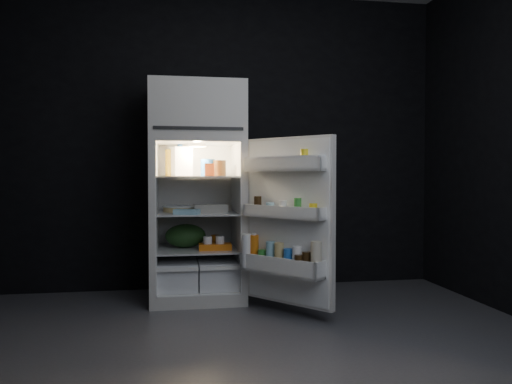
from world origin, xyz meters
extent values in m
cube|color=#4B4B50|center=(0.00, 0.00, 0.00)|extent=(4.00, 3.40, 0.00)
cube|color=black|center=(0.00, 1.70, 1.35)|extent=(4.00, 0.00, 2.70)
cube|color=black|center=(0.00, -1.70, 1.35)|extent=(4.00, 0.00, 2.70)
cube|color=silver|center=(-0.25, 1.30, 0.05)|extent=(0.76, 0.70, 0.10)
cube|color=silver|center=(-0.61, 1.30, 0.70)|extent=(0.05, 0.70, 1.20)
cube|color=silver|center=(0.10, 1.30, 0.70)|extent=(0.05, 0.70, 1.20)
cube|color=white|center=(-0.25, 1.62, 0.70)|extent=(0.66, 0.05, 1.20)
cube|color=silver|center=(-0.25, 1.30, 1.33)|extent=(0.76, 0.70, 0.06)
cube|color=silver|center=(-0.25, 1.30, 1.57)|extent=(0.76, 0.70, 0.42)
cube|color=black|center=(-0.25, 0.95, 1.39)|extent=(0.68, 0.01, 0.02)
cube|color=white|center=(-0.58, 1.28, 0.70)|extent=(0.01, 0.65, 1.20)
cube|color=white|center=(0.07, 1.28, 0.70)|extent=(0.01, 0.65, 1.20)
cube|color=white|center=(-0.25, 1.28, 1.30)|extent=(0.66, 0.65, 0.01)
cube|color=white|center=(-0.25, 1.28, 0.10)|extent=(0.66, 0.65, 0.01)
cube|color=white|center=(-0.25, 1.28, 1.02)|extent=(0.65, 0.63, 0.01)
cube|color=white|center=(-0.25, 1.28, 0.72)|extent=(0.65, 0.63, 0.01)
cube|color=white|center=(-0.25, 1.28, 0.42)|extent=(0.65, 0.63, 0.01)
cube|color=white|center=(-0.42, 1.30, 0.22)|extent=(0.32, 0.59, 0.22)
cube|color=white|center=(-0.09, 1.30, 0.22)|extent=(0.32, 0.59, 0.22)
cube|color=white|center=(-0.42, 0.97, 0.31)|extent=(0.32, 0.02, 0.03)
cube|color=white|center=(-0.09, 0.97, 0.31)|extent=(0.32, 0.02, 0.03)
cube|color=#FFE5B2|center=(-0.25, 1.23, 1.28)|extent=(0.14, 0.14, 0.02)
cube|color=silver|center=(0.39, 0.67, 0.70)|extent=(0.53, 0.62, 1.22)
cube|color=white|center=(0.37, 0.66, 0.70)|extent=(0.47, 0.56, 1.18)
cube|color=white|center=(0.34, 0.63, 1.07)|extent=(0.51, 0.58, 0.02)
cube|color=white|center=(0.31, 0.61, 1.11)|extent=(0.45, 0.53, 0.10)
cube|color=white|center=(0.55, 0.38, 1.11)|extent=(0.08, 0.07, 0.10)
cube|color=white|center=(0.13, 0.88, 1.11)|extent=(0.08, 0.07, 0.10)
cube|color=white|center=(0.33, 0.63, 0.73)|extent=(0.51, 0.59, 0.02)
cube|color=white|center=(0.30, 0.60, 0.77)|extent=(0.45, 0.53, 0.09)
cube|color=white|center=(0.55, 0.37, 0.77)|extent=(0.09, 0.08, 0.09)
cube|color=white|center=(0.12, 0.88, 0.77)|extent=(0.09, 0.08, 0.09)
cube|color=white|center=(0.32, 0.61, 0.33)|extent=(0.54, 0.61, 0.02)
cube|color=white|center=(0.27, 0.58, 0.38)|extent=(0.45, 0.53, 0.13)
cube|color=white|center=(0.53, 0.36, 0.38)|extent=(0.12, 0.11, 0.13)
cube|color=white|center=(0.11, 0.87, 0.38)|extent=(0.12, 0.11, 0.13)
cube|color=white|center=(0.34, 0.63, 1.16)|extent=(0.49, 0.56, 0.02)
cylinder|color=yellow|center=(0.45, 0.49, 1.15)|extent=(0.08, 0.08, 0.13)
cylinder|color=white|center=(0.36, 0.60, 1.12)|extent=(0.08, 0.08, 0.09)
cylinder|color=yellow|center=(0.50, 0.43, 0.79)|extent=(0.08, 0.08, 0.09)
cylinder|color=#338C33|center=(0.42, 0.53, 0.81)|extent=(0.07, 0.07, 0.13)
cylinder|color=white|center=(0.33, 0.63, 0.80)|extent=(0.08, 0.08, 0.11)
cylinder|color=#7BABBF|center=(0.26, 0.72, 0.79)|extent=(0.08, 0.08, 0.09)
cylinder|color=black|center=(0.18, 0.81, 0.81)|extent=(0.08, 0.08, 0.13)
cylinder|color=beige|center=(0.51, 0.38, 0.46)|extent=(0.11, 0.11, 0.24)
cylinder|color=black|center=(0.46, 0.44, 0.42)|extent=(0.08, 0.08, 0.16)
cylinder|color=white|center=(0.41, 0.51, 0.44)|extent=(0.10, 0.10, 0.19)
cylinder|color=#215CB3|center=(0.36, 0.57, 0.43)|extent=(0.09, 0.09, 0.17)
cylinder|color=tan|center=(0.31, 0.63, 0.44)|extent=(0.10, 0.10, 0.20)
cylinder|color=#7BABBF|center=(0.25, 0.69, 0.44)|extent=(0.10, 0.10, 0.21)
cylinder|color=#338C33|center=(0.20, 0.75, 0.41)|extent=(0.09, 0.09, 0.14)
cylinder|color=#D16411|center=(0.15, 0.81, 0.46)|extent=(0.10, 0.10, 0.24)
cylinder|color=black|center=(0.40, 0.45, 0.41)|extent=(0.08, 0.08, 0.14)
cylinder|color=white|center=(0.10, 0.82, 0.47)|extent=(0.10, 0.10, 0.25)
cylinder|color=white|center=(0.15, 0.81, 0.58)|extent=(0.05, 0.05, 0.02)
cube|color=white|center=(-0.39, 1.35, 1.15)|extent=(0.21, 0.21, 0.24)
cylinder|color=#215CB3|center=(-0.16, 1.31, 1.10)|extent=(0.16, 0.16, 0.14)
cylinder|color=black|center=(-0.06, 1.26, 1.09)|extent=(0.14, 0.14, 0.13)
cylinder|color=gold|center=(-0.47, 1.37, 1.14)|extent=(0.11, 0.11, 0.22)
cube|color=#DB4F19|center=(-0.16, 1.14, 1.08)|extent=(0.08, 0.06, 0.10)
cube|color=gray|center=(-0.15, 1.18, 0.76)|extent=(0.28, 0.12, 0.07)
cylinder|color=tan|center=(-0.38, 1.37, 0.75)|extent=(0.36, 0.36, 0.04)
cube|color=#7BABBF|center=(-0.34, 1.06, 0.75)|extent=(0.22, 0.16, 0.04)
cube|color=beige|center=(-0.01, 1.44, 0.75)|extent=(0.13, 0.12, 0.05)
ellipsoid|color=#193815|center=(-0.35, 1.34, 0.52)|extent=(0.40, 0.36, 0.20)
cube|color=#D16411|center=(-0.11, 1.16, 0.45)|extent=(0.27, 0.15, 0.05)
cylinder|color=#D16411|center=(-0.09, 1.41, 0.47)|extent=(0.08, 0.08, 0.09)
cylinder|color=silver|center=(-0.06, 1.39, 0.47)|extent=(0.07, 0.07, 0.09)
camera|label=1|loc=(-0.45, -2.87, 1.03)|focal=35.00mm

